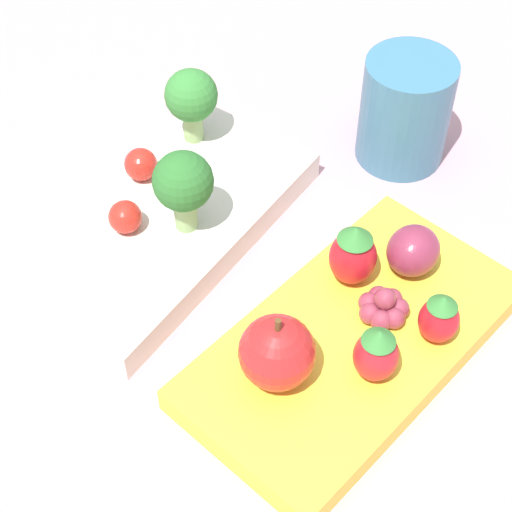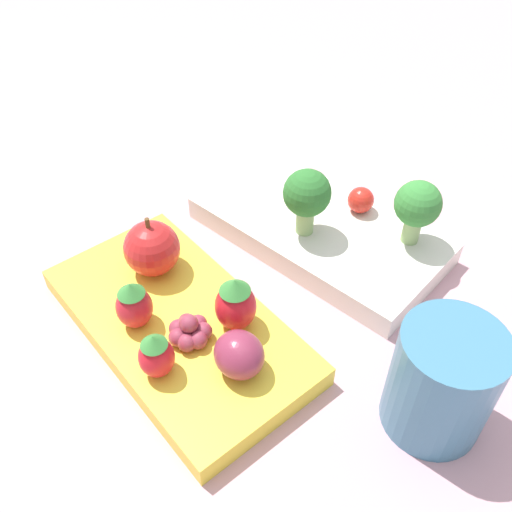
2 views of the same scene
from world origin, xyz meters
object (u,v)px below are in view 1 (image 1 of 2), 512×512
at_px(broccoli_floret_0, 185,182).
at_px(grape_cluster, 383,307).
at_px(bento_box_savoury, 171,219).
at_px(plum, 413,251).
at_px(cherry_tomato_1, 125,217).
at_px(strawberry_0, 439,318).
at_px(bento_box_fruit, 352,343).
at_px(cherry_tomato_0, 141,164).
at_px(strawberry_2, 353,254).
at_px(strawberry_1, 376,353).
at_px(drinking_cup, 403,110).
at_px(apple, 277,352).
at_px(broccoli_floret_1, 191,98).

relative_size(broccoli_floret_0, grape_cluster, 1.91).
height_order(bento_box_savoury, plum, plum).
xyz_separation_m(cherry_tomato_1, strawberry_0, (0.06, -0.21, 0.00)).
bearing_deg(grape_cluster, bento_box_fruit, 167.50).
xyz_separation_m(bento_box_fruit, strawberry_0, (0.03, -0.04, 0.03)).
relative_size(strawberry_0, plum, 1.05).
bearing_deg(bento_box_fruit, bento_box_savoury, 88.35).
distance_m(cherry_tomato_0, strawberry_0, 0.24).
relative_size(bento_box_fruit, strawberry_2, 4.84).
relative_size(bento_box_savoury, cherry_tomato_0, 9.75).
bearing_deg(strawberry_1, bento_box_fruit, 58.50).
bearing_deg(cherry_tomato_0, strawberry_0, -86.07).
bearing_deg(drinking_cup, bento_box_fruit, -154.95).
bearing_deg(strawberry_0, drinking_cup, 39.96).
xyz_separation_m(strawberry_1, drinking_cup, (0.19, 0.11, 0.00)).
xyz_separation_m(strawberry_0, strawberry_1, (-0.05, 0.01, 0.00)).
distance_m(strawberry_1, grape_cluster, 0.05).
distance_m(bento_box_fruit, grape_cluster, 0.03).
height_order(bento_box_fruit, broccoli_floret_0, broccoli_floret_0).
height_order(cherry_tomato_1, apple, apple).
distance_m(broccoli_floret_0, grape_cluster, 0.15).
bearing_deg(bento_box_savoury, strawberry_0, -82.41).
bearing_deg(drinking_cup, cherry_tomato_0, 144.47).
height_order(broccoli_floret_1, plum, broccoli_floret_1).
relative_size(bento_box_savoury, strawberry_1, 5.56).
bearing_deg(bento_box_savoury, strawberry_2, -76.56).
height_order(bento_box_fruit, strawberry_2, strawberry_2).
distance_m(broccoli_floret_0, apple, 0.14).
height_order(bento_box_savoury, strawberry_0, strawberry_0).
height_order(broccoli_floret_1, cherry_tomato_0, broccoli_floret_1).
xyz_separation_m(broccoli_floret_0, plum, (0.07, -0.14, -0.03)).
xyz_separation_m(bento_box_fruit, strawberry_2, (0.04, 0.03, 0.03)).
distance_m(bento_box_savoury, broccoli_floret_1, 0.09).
bearing_deg(strawberry_2, cherry_tomato_0, 97.16).
xyz_separation_m(broccoli_floret_1, apple, (-0.13, -0.18, -0.02)).
relative_size(plum, grape_cluster, 1.13).
xyz_separation_m(bento_box_fruit, broccoli_floret_1, (0.07, 0.20, 0.05)).
relative_size(broccoli_floret_0, strawberry_2, 1.31).
bearing_deg(plum, cherry_tomato_0, 105.33).
bearing_deg(broccoli_floret_1, grape_cluster, -102.96).
xyz_separation_m(broccoli_floret_1, strawberry_0, (-0.04, -0.24, -0.02)).
distance_m(bento_box_fruit, drinking_cup, 0.20).
bearing_deg(apple, broccoli_floret_1, 55.41).
bearing_deg(broccoli_floret_1, plum, -90.59).
bearing_deg(plum, broccoli_floret_0, 115.83).
height_order(apple, strawberry_1, apple).
xyz_separation_m(grape_cluster, drinking_cup, (0.16, 0.09, 0.01)).
height_order(bento_box_fruit, cherry_tomato_0, cherry_tomato_0).
height_order(cherry_tomato_1, drinking_cup, drinking_cup).
bearing_deg(strawberry_2, plum, -38.24).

